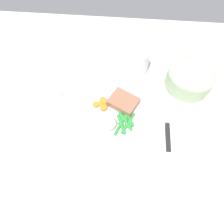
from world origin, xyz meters
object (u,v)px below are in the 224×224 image
object	(u,v)px
knife	(167,121)
water_glass	(138,63)
meat_portion	(123,102)
fork	(58,113)
dinner_plate	(112,115)
salad_bowl	(190,78)

from	to	relation	value
knife	water_glass	world-z (taller)	water_glass
meat_portion	water_glass	bearing A→B (deg)	75.17
meat_portion	water_glass	world-z (taller)	water_glass
fork	knife	distance (cm)	33.34
fork	water_glass	bearing A→B (deg)	40.36
knife	dinner_plate	bearing A→B (deg)	-178.28
salad_bowl	water_glass	bearing A→B (deg)	163.83
water_glass	knife	bearing A→B (deg)	-64.04
dinner_plate	water_glass	world-z (taller)	water_glass
knife	meat_portion	bearing A→B (deg)	166.41
fork	salad_bowl	distance (cm)	43.18
meat_portion	knife	distance (cm)	14.32
dinner_plate	meat_portion	size ratio (longest dim) A/B	2.83
water_glass	dinner_plate	bearing A→B (deg)	-110.73
meat_portion	fork	world-z (taller)	meat_portion
meat_portion	water_glass	size ratio (longest dim) A/B	0.93
water_glass	salad_bowl	world-z (taller)	water_glass
fork	water_glass	size ratio (longest dim) A/B	1.88
dinner_plate	knife	bearing A→B (deg)	-0.98
fork	meat_portion	bearing A→B (deg)	12.58
meat_portion	salad_bowl	bearing A→B (deg)	27.09
meat_portion	water_glass	distance (cm)	15.98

